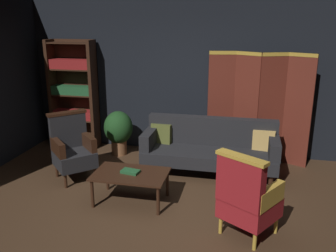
# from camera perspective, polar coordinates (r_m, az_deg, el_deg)

# --- Properties ---
(ground_plane) EXTENTS (10.00, 10.00, 0.00)m
(ground_plane) POSITION_cam_1_polar(r_m,az_deg,el_deg) (4.86, -2.09, -13.51)
(ground_plane) COLOR #3D2819
(back_wall) EXTENTS (7.20, 0.10, 2.80)m
(back_wall) POSITION_cam_1_polar(r_m,az_deg,el_deg) (6.68, 3.09, 7.72)
(back_wall) COLOR black
(back_wall) RESTS_ON ground_plane
(folding_screen) EXTENTS (1.72, 0.28, 1.90)m
(folding_screen) POSITION_cam_1_polar(r_m,az_deg,el_deg) (6.36, 13.98, 2.97)
(folding_screen) COLOR #5B2319
(folding_screen) RESTS_ON ground_plane
(bookshelf) EXTENTS (0.90, 0.32, 2.05)m
(bookshelf) POSITION_cam_1_polar(r_m,az_deg,el_deg) (7.17, -14.58, 5.09)
(bookshelf) COLOR black
(bookshelf) RESTS_ON ground_plane
(velvet_couch) EXTENTS (2.12, 0.78, 0.88)m
(velvet_couch) POSITION_cam_1_polar(r_m,az_deg,el_deg) (5.89, 6.62, -3.19)
(velvet_couch) COLOR black
(velvet_couch) RESTS_ON ground_plane
(coffee_table) EXTENTS (1.00, 0.64, 0.42)m
(coffee_table) POSITION_cam_1_polar(r_m,az_deg,el_deg) (5.00, -5.88, -7.86)
(coffee_table) COLOR black
(coffee_table) RESTS_ON ground_plane
(armchair_gilt_accent) EXTENTS (0.80, 0.80, 1.04)m
(armchair_gilt_accent) POSITION_cam_1_polar(r_m,az_deg,el_deg) (4.28, 12.30, -10.89)
(armchair_gilt_accent) COLOR #B78E33
(armchair_gilt_accent) RESTS_ON ground_plane
(armchair_wing_left) EXTENTS (0.82, 0.82, 1.04)m
(armchair_wing_left) POSITION_cam_1_polar(r_m,az_deg,el_deg) (5.84, -14.75, -3.39)
(armchair_wing_left) COLOR black
(armchair_wing_left) RESTS_ON ground_plane
(potted_plant) EXTENTS (0.52, 0.52, 0.82)m
(potted_plant) POSITION_cam_1_polar(r_m,az_deg,el_deg) (6.69, -7.78, -0.58)
(potted_plant) COLOR brown
(potted_plant) RESTS_ON ground_plane
(book_green_cloth) EXTENTS (0.27, 0.19, 0.04)m
(book_green_cloth) POSITION_cam_1_polar(r_m,az_deg,el_deg) (4.99, -5.92, -7.11)
(book_green_cloth) COLOR #1E4C28
(book_green_cloth) RESTS_ON coffee_table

